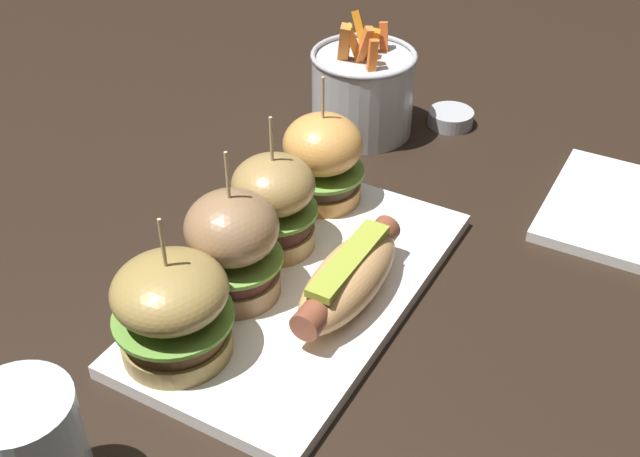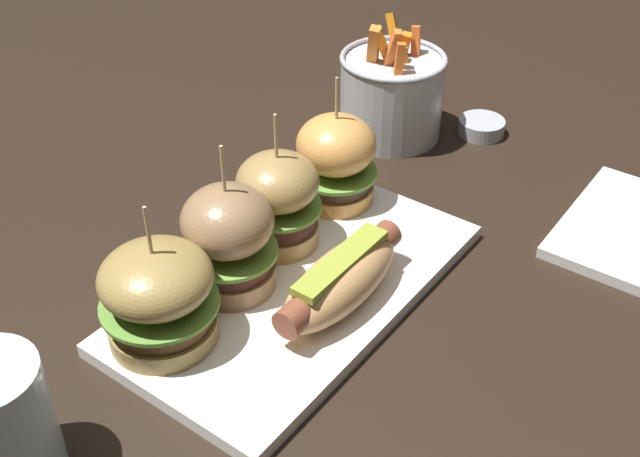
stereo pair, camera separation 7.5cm
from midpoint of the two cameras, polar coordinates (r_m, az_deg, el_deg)
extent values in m
plane|color=black|center=(0.76, -4.17, -4.77)|extent=(3.00, 3.00, 0.00)
cube|color=white|center=(0.76, -4.19, -4.37)|extent=(0.36, 0.20, 0.01)
ellipsoid|color=tan|center=(0.72, -1.14, -3.93)|extent=(0.16, 0.06, 0.05)
cylinder|color=brown|center=(0.71, -1.14, -3.59)|extent=(0.16, 0.03, 0.03)
cube|color=olive|center=(0.70, -1.16, -2.56)|extent=(0.12, 0.02, 0.01)
cylinder|color=olive|center=(0.70, -13.24, -7.99)|extent=(0.09, 0.09, 0.02)
cylinder|color=brown|center=(0.69, -13.45, -6.91)|extent=(0.09, 0.09, 0.02)
cylinder|color=#609338|center=(0.68, -13.58, -6.23)|extent=(0.10, 0.10, 0.00)
ellipsoid|color=olive|center=(0.66, -13.92, -4.45)|extent=(0.10, 0.10, 0.05)
cylinder|color=tan|center=(0.64, -14.44, -1.66)|extent=(0.00, 0.00, 0.06)
cylinder|color=#8E6B49|center=(0.75, -8.89, -3.90)|extent=(0.08, 0.08, 0.02)
cylinder|color=#482420|center=(0.73, -9.03, -2.79)|extent=(0.08, 0.08, 0.02)
cylinder|color=#6B9E3D|center=(0.73, -9.10, -2.18)|extent=(0.09, 0.09, 0.00)
ellipsoid|color=#8E6B49|center=(0.71, -9.36, -0.04)|extent=(0.08, 0.08, 0.06)
cylinder|color=tan|center=(0.68, -9.74, 3.13)|extent=(0.00, 0.00, 0.06)
cylinder|color=#9B7B46|center=(0.80, -5.91, -0.63)|extent=(0.08, 0.08, 0.02)
cylinder|color=#3B201C|center=(0.79, -6.00, 0.54)|extent=(0.07, 0.07, 0.02)
cylinder|color=#609338|center=(0.78, -6.05, 1.24)|extent=(0.09, 0.09, 0.00)
ellipsoid|color=#9B7B46|center=(0.76, -6.19, 3.04)|extent=(0.08, 0.08, 0.05)
cylinder|color=tan|center=(0.74, -6.40, 5.76)|extent=(0.00, 0.00, 0.06)
cylinder|color=#D49247|center=(0.86, -2.31, 2.61)|extent=(0.08, 0.08, 0.02)
cylinder|color=#483125|center=(0.85, -2.34, 3.50)|extent=(0.08, 0.08, 0.01)
cylinder|color=#609338|center=(0.85, -2.35, 4.04)|extent=(0.09, 0.09, 0.00)
ellipsoid|color=#D49247|center=(0.83, -2.41, 5.95)|extent=(0.08, 0.08, 0.06)
cylinder|color=tan|center=(0.81, -2.49, 8.75)|extent=(0.00, 0.00, 0.06)
cylinder|color=#B7BABF|center=(1.00, 0.87, 9.45)|extent=(0.13, 0.13, 0.10)
torus|color=#A8AAB2|center=(0.97, 0.90, 12.19)|extent=(0.13, 0.13, 0.01)
cube|color=#DD5E26|center=(1.00, 2.37, 12.36)|extent=(0.02, 0.02, 0.07)
cube|color=orange|center=(1.00, 1.41, 12.22)|extent=(0.02, 0.03, 0.07)
cube|color=orange|center=(0.98, 1.89, 11.36)|extent=(0.02, 0.03, 0.06)
cube|color=#CA6F1A|center=(0.98, 1.24, 11.82)|extent=(0.04, 0.01, 0.07)
cube|color=orange|center=(0.98, 0.88, 11.45)|extent=(0.03, 0.03, 0.06)
cube|color=#CA7114|center=(1.01, 0.94, 12.98)|extent=(0.03, 0.05, 0.08)
cube|color=orange|center=(0.96, 0.55, 12.01)|extent=(0.02, 0.04, 0.09)
cube|color=orange|center=(0.97, 0.44, 12.26)|extent=(0.05, 0.03, 0.09)
cube|color=orange|center=(0.97, -0.60, 12.17)|extent=(0.03, 0.03, 0.09)
cube|color=orange|center=(0.95, 1.34, 11.07)|extent=(0.02, 0.02, 0.08)
cylinder|color=#A8AAB2|center=(1.03, 7.40, 7.71)|extent=(0.06, 0.06, 0.02)
cylinder|color=#9E3323|center=(1.03, 7.42, 7.99)|extent=(0.05, 0.05, 0.00)
cube|color=white|center=(0.91, 19.56, 0.82)|extent=(0.19, 0.19, 0.01)
cylinder|color=silver|center=(0.62, -23.31, -14.70)|extent=(0.08, 0.08, 0.10)
camera|label=1|loc=(0.04, -92.86, -2.12)|focal=44.90mm
camera|label=2|loc=(0.04, 87.14, 2.12)|focal=44.90mm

